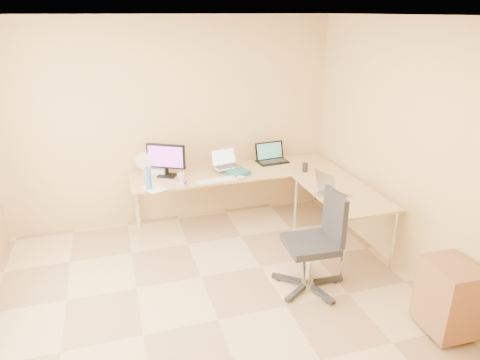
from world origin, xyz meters
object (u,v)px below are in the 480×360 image
object	(u,v)px
water_bottle	(148,179)
desk_fan	(144,164)
monitor	(166,160)
laptop_center	(226,159)
laptop_black	(273,153)
laptop_return	(334,185)
mug	(181,177)
desk_main	(236,197)
cabinet	(448,297)
desk_return	(340,220)
office_chair	(310,244)
keyboard	(216,181)

from	to	relation	value
water_bottle	desk_fan	size ratio (longest dim) A/B	0.92
monitor	laptop_center	size ratio (longest dim) A/B	1.39
laptop_black	monitor	bearing A→B (deg)	178.72
laptop_return	desk_fan	bearing A→B (deg)	42.44
mug	desk_main	bearing A→B (deg)	10.18
laptop_return	cabinet	world-z (taller)	laptop_return
laptop_center	water_bottle	world-z (taller)	laptop_center
cabinet	water_bottle	bearing A→B (deg)	137.19
desk_return	desk_fan	bearing A→B (deg)	150.42
laptop_center	laptop_black	size ratio (longest dim) A/B	0.85
monitor	laptop_black	world-z (taller)	monitor
mug	office_chair	world-z (taller)	office_chair
office_chair	desk_fan	bearing A→B (deg)	131.11
mug	laptop_black	bearing A→B (deg)	13.06
desk_return	desk_fan	world-z (taller)	desk_fan
desk_return	desk_fan	xyz separation A→B (m)	(-2.10, 1.19, 0.50)
monitor	desk_return	bearing A→B (deg)	-1.20
desk_main	monitor	world-z (taller)	monitor
desk_main	laptop_center	world-z (taller)	laptop_center
laptop_black	keyboard	size ratio (longest dim) A/B	0.84
water_bottle	monitor	bearing A→B (deg)	53.78
keyboard	desk_return	bearing A→B (deg)	-32.24
monitor	mug	bearing A→B (deg)	-24.06
desk_return	laptop_black	xyz separation A→B (m)	(-0.41, 1.17, 0.49)
desk_main	laptop_center	bearing A→B (deg)	174.28
monitor	mug	distance (m)	0.29
mug	water_bottle	xyz separation A→B (m)	(-0.40, -0.17, 0.08)
desk_return	laptop_return	world-z (taller)	laptop_return
mug	laptop_center	bearing A→B (deg)	13.19
water_bottle	office_chair	distance (m)	1.96
laptop_black	mug	world-z (taller)	laptop_black
desk_fan	laptop_return	xyz separation A→B (m)	(1.92, -1.29, -0.01)
monitor	mug	xyz separation A→B (m)	(0.14, -0.19, -0.16)
water_bottle	laptop_return	world-z (taller)	water_bottle
laptop_black	water_bottle	bearing A→B (deg)	-170.37
water_bottle	desk_return	bearing A→B (deg)	-18.49
mug	cabinet	distance (m)	3.09
mug	desk_fan	bearing A→B (deg)	141.13
keyboard	desk_fan	size ratio (longest dim) A/B	1.77
laptop_center	cabinet	distance (m)	2.91
keyboard	cabinet	size ratio (longest dim) A/B	0.77
office_chair	cabinet	bearing A→B (deg)	-45.02
office_chair	laptop_return	bearing A→B (deg)	49.03
desk_main	mug	world-z (taller)	mug
desk_main	cabinet	size ratio (longest dim) A/B	4.21
keyboard	office_chair	bearing A→B (deg)	-69.11
water_bottle	laptop_return	distance (m)	2.08
laptop_return	laptop_black	bearing A→B (deg)	-3.48
desk_fan	office_chair	bearing A→B (deg)	-45.99
monitor	desk_main	bearing A→B (deg)	24.94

